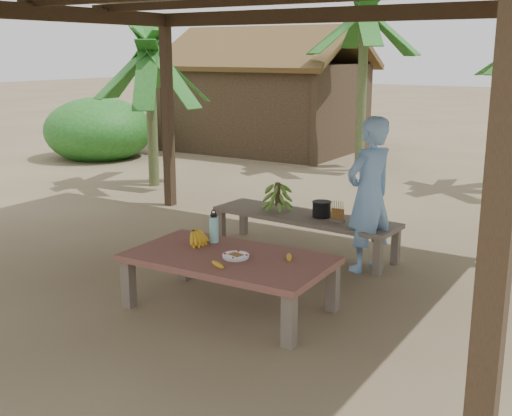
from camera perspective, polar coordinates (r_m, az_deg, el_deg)
The scene contains 15 objects.
ground at distance 6.46m, azimuth -1.22°, elevation -6.80°, with size 80.00×80.00×0.00m, color brown.
work_table at distance 5.73m, azimuth -2.38°, elevation -4.88°, with size 1.83×1.05×0.50m.
bench at distance 7.36m, azimuth 4.29°, elevation -1.03°, with size 2.23×0.73×0.45m.
ripe_banana_bunch at distance 6.05m, azimuth -5.59°, elevation -2.52°, with size 0.26×0.22×0.16m, color yellow, non-canonical shape.
plate at distance 5.64m, azimuth -1.81°, elevation -4.31°, with size 0.24×0.24×0.04m.
loose_banana_front at distance 5.42m, azimuth -3.42°, elevation -5.05°, with size 0.04×0.15×0.04m, color yellow.
loose_banana_side at distance 5.61m, azimuth 2.96°, elevation -4.39°, with size 0.04×0.14×0.04m, color yellow.
water_flask at distance 6.09m, azimuth -3.77°, elevation -1.82°, with size 0.09×0.09×0.32m.
green_banana_stalk at distance 7.49m, azimuth 1.94°, elevation 1.08°, with size 0.31×0.31×0.35m, color #598C2D, non-canonical shape.
cooking_pot at distance 7.25m, azimuth 5.85°, elevation -0.14°, with size 0.20×0.20×0.17m, color black.
skewer_rack at distance 7.06m, azimuth 7.27°, elevation -0.28°, with size 0.18×0.08×0.24m, color #A57F47, non-canonical shape.
woman at distance 6.76m, azimuth 10.02°, elevation 1.16°, with size 0.60×0.39×1.64m, color #76A5DF.
hut at distance 15.26m, azimuth 1.02°, elevation 9.34°, with size 4.40×3.43×2.85m.
banana_plant_nw at distance 12.53m, azimuth 9.61°, elevation 15.71°, with size 1.80×1.80×3.23m.
banana_plant_w at distance 11.10m, azimuth -9.42°, elevation 12.28°, with size 1.80×1.80×2.49m.
Camera 1 is at (3.31, -5.06, 2.26)m, focal length 45.00 mm.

